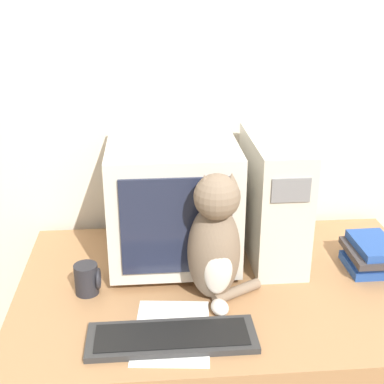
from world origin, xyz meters
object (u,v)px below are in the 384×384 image
object	(u,v)px
keyboard	(172,338)
mug	(88,279)
computer_tower	(273,198)
book_stack	(371,255)
crt_monitor	(173,200)
cat	(215,242)
pen	(128,327)

from	to	relation	value
keyboard	mug	distance (m)	0.36
computer_tower	book_stack	world-z (taller)	computer_tower
crt_monitor	keyboard	bearing A→B (deg)	-93.53
crt_monitor	cat	size ratio (longest dim) A/B	1.07
keyboard	book_stack	distance (m)	0.77
book_stack	pen	bearing A→B (deg)	-161.98
computer_tower	mug	distance (m)	0.68
crt_monitor	mug	xyz separation A→B (m)	(-0.28, -0.21, -0.17)
computer_tower	cat	distance (m)	0.36
crt_monitor	keyboard	xyz separation A→B (m)	(-0.03, -0.47, -0.21)
cat	keyboard	bearing A→B (deg)	-131.21
cat	mug	xyz separation A→B (m)	(-0.39, 0.06, -0.14)
keyboard	cat	world-z (taller)	cat
crt_monitor	pen	size ratio (longest dim) A/B	3.01
crt_monitor	mug	size ratio (longest dim) A/B	4.48
keyboard	mug	size ratio (longest dim) A/B	4.68
book_stack	keyboard	bearing A→B (deg)	-154.35
book_stack	mug	world-z (taller)	same
cat	pen	distance (m)	0.35
keyboard	book_stack	world-z (taller)	book_stack
crt_monitor	keyboard	size ratio (longest dim) A/B	0.96
crt_monitor	mug	world-z (taller)	crt_monitor
crt_monitor	cat	world-z (taller)	crt_monitor
computer_tower	pen	size ratio (longest dim) A/B	2.95
computer_tower	crt_monitor	bearing A→B (deg)	-178.99
mug	pen	bearing A→B (deg)	-56.18
keyboard	pen	xyz separation A→B (m)	(-0.12, 0.07, -0.01)
computer_tower	book_stack	xyz separation A→B (m)	(0.31, -0.14, -0.16)
keyboard	cat	size ratio (longest dim) A/B	1.11
pen	crt_monitor	bearing A→B (deg)	69.25
book_stack	pen	xyz separation A→B (m)	(-0.81, -0.26, -0.05)
crt_monitor	pen	distance (m)	0.48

